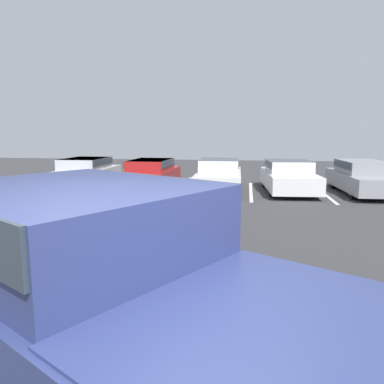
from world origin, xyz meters
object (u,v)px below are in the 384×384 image
pickup_truck (99,299)px  parked_sedan_e (363,176)px  parked_sedan_b (150,173)px  parked_sedan_c (219,174)px  wheel_stop_curb (208,179)px  parked_sedan_d (288,175)px  parked_sedan_a (85,172)px

pickup_truck → parked_sedan_e: (5.64, 12.30, -0.27)m
parked_sedan_b → parked_sedan_e: size_ratio=1.01×
parked_sedan_c → pickup_truck: bearing=-1.9°
parked_sedan_b → parked_sedan_c: (2.94, -0.28, 0.03)m
parked_sedan_e → parked_sedan_c: bearing=-91.5°
wheel_stop_curb → parked_sedan_e: bearing=-25.5°
parked_sedan_b → wheel_stop_curb: size_ratio=2.45×
pickup_truck → parked_sedan_e: size_ratio=1.38×
parked_sedan_b → wheel_stop_curb: (2.16, 2.81, -0.58)m
pickup_truck → parked_sedan_b: size_ratio=1.37×
parked_sedan_d → wheel_stop_curb: bearing=-134.5°
pickup_truck → parked_sedan_c: 12.23m
parked_sedan_d → parked_sedan_e: 2.80m
parked_sedan_a → parked_sedan_d: (8.55, -0.13, 0.00)m
pickup_truck → parked_sedan_c: pickup_truck is taller
parked_sedan_a → parked_sedan_c: 5.82m
pickup_truck → parked_sedan_c: size_ratio=1.39×
parked_sedan_a → parked_sedan_b: parked_sedan_a is taller
wheel_stop_curb → pickup_truck: bearing=-87.5°
parked_sedan_a → parked_sedan_d: bearing=87.7°
parked_sedan_d → parked_sedan_e: (2.80, 0.02, 0.01)m
parked_sedan_b → pickup_truck: bearing=13.8°
parked_sedan_d → wheel_stop_curb: parked_sedan_d is taller
pickup_truck → parked_sedan_a: 13.67m
pickup_truck → parked_sedan_e: 13.53m
pickup_truck → wheel_stop_curb: size_ratio=3.35×
parked_sedan_a → wheel_stop_curb: parked_sedan_a is taller
parked_sedan_d → pickup_truck: bearing=-16.7°
parked_sedan_d → wheel_stop_curb: 4.68m
parked_sedan_c → parked_sedan_d: size_ratio=1.04×
parked_sedan_c → parked_sedan_d: bearing=89.8°
pickup_truck → parked_sedan_d: bearing=108.0°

